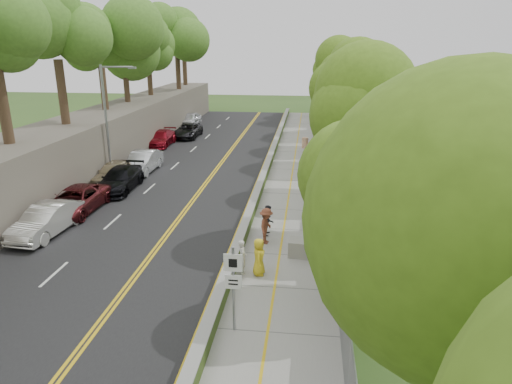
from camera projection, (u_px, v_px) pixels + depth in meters
name	position (u px, v px, depth m)	size (l,w,h in m)	color
ground	(221.00, 285.00, 18.57)	(140.00, 140.00, 0.00)	#33511E
road	(187.00, 177.00, 33.32)	(11.20, 66.00, 0.04)	black
sidewalk	(296.00, 181.00, 32.43)	(4.20, 66.00, 0.05)	gray
jersey_barrier	(264.00, 176.00, 32.60)	(0.42, 66.00, 0.60)	#8AD130
rock_embankment	(79.00, 148.00, 33.60)	(5.00, 66.00, 4.00)	#595147
chainlink_fence	(327.00, 169.00, 31.89)	(0.04, 66.00, 2.00)	slate
trees_embankment	(71.00, 25.00, 30.89)	(6.40, 66.00, 13.00)	#548B2C
trees_fenceside	(367.00, 81.00, 29.76)	(7.00, 66.00, 14.00)	#5B871F
streetlight	(109.00, 115.00, 31.50)	(2.52, 0.22, 8.00)	gray
signpost	(233.00, 280.00, 15.00)	(0.62, 0.09, 3.10)	gray
construction_barrel	(305.00, 143.00, 42.38)	(0.59, 0.59, 0.96)	#C85C19
concrete_block	(302.00, 248.00, 20.91)	(1.15, 0.86, 0.77)	gray
car_1	(46.00, 220.00, 23.15)	(1.62, 4.66, 1.53)	silver
car_2	(75.00, 201.00, 26.16)	(2.40, 5.20, 1.44)	#5B191D
car_3	(120.00, 179.00, 30.20)	(2.07, 5.08, 1.48)	black
car_4	(114.00, 172.00, 31.70)	(1.82, 4.53, 1.54)	#C3B38F
car_5	(143.00, 162.00, 34.30)	(1.69, 4.84, 1.60)	silver
car_6	(187.00, 131.00, 46.96)	(2.30, 4.99, 1.39)	black
car_7	(161.00, 138.00, 43.20)	(1.99, 4.90, 1.42)	maroon
car_8	(190.00, 119.00, 53.56)	(1.82, 4.52, 1.54)	silver
painter_0	(259.00, 257.00, 19.09)	(0.79, 0.52, 1.62)	yellow
painter_1	(242.00, 257.00, 19.18)	(0.56, 0.36, 1.52)	beige
painter_2	(268.00, 220.00, 23.13)	(0.76, 0.59, 1.56)	black
painter_3	(266.00, 226.00, 22.07)	(1.16, 0.67, 1.80)	brown
person_far	(315.00, 144.00, 39.63)	(1.07, 0.44, 1.82)	black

